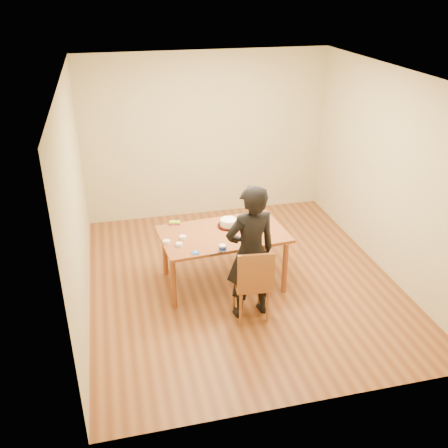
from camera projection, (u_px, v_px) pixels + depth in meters
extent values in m
cube|color=brown|center=(241.00, 280.00, 6.75)|extent=(4.00, 4.50, 0.00)
cube|color=silver|center=(245.00, 75.00, 5.55)|extent=(4.00, 4.50, 0.00)
cube|color=#C2B287|center=(206.00, 137.00, 8.11)|extent=(4.00, 0.00, 2.70)
cube|color=#C2B287|center=(76.00, 203.00, 5.74)|extent=(0.00, 4.50, 2.70)
cube|color=#C2B287|center=(389.00, 174.00, 6.57)|extent=(0.00, 4.50, 2.70)
cube|color=brown|center=(223.00, 234.00, 6.37)|extent=(1.66, 1.08, 0.04)
cube|color=brown|center=(251.00, 284.00, 5.85)|extent=(0.42, 0.42, 0.04)
cylinder|color=#AA170B|center=(229.00, 226.00, 6.52)|extent=(0.29, 0.29, 0.02)
cylinder|color=white|center=(229.00, 222.00, 6.50)|extent=(0.23, 0.23, 0.07)
ellipsoid|color=white|center=(229.00, 219.00, 6.48)|extent=(0.22, 0.22, 0.03)
cylinder|color=white|center=(223.00, 248.00, 5.94)|extent=(0.08, 0.08, 0.07)
cylinder|color=blue|center=(196.00, 253.00, 5.90)|extent=(0.10, 0.10, 0.01)
ellipsoid|color=white|center=(196.00, 252.00, 5.89)|extent=(0.04, 0.04, 0.02)
cylinder|color=white|center=(179.00, 244.00, 6.05)|extent=(0.08, 0.08, 0.04)
cylinder|color=white|center=(183.00, 237.00, 6.21)|extent=(0.08, 0.08, 0.04)
cylinder|color=white|center=(167.00, 242.00, 6.10)|extent=(0.09, 0.09, 0.04)
cube|color=#E034B2|center=(175.00, 224.00, 6.58)|extent=(0.13, 0.08, 0.02)
cube|color=green|center=(175.00, 222.00, 6.58)|extent=(0.15, 0.10, 0.02)
cube|color=black|center=(216.00, 254.00, 5.87)|extent=(0.16, 0.05, 0.01)
imported|color=black|center=(250.00, 253.00, 5.72)|extent=(0.66, 0.48, 1.68)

